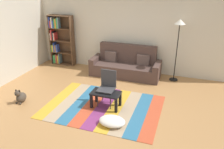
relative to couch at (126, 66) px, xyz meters
name	(u,v)px	position (x,y,z in m)	size (l,w,h in m)	color
ground_plane	(106,105)	(0.07, -2.02, -0.34)	(14.00, 14.00, 0.00)	#B27F4C
back_wall	(133,32)	(0.07, 0.53, 1.01)	(6.80, 0.10, 2.70)	silver
left_wall	(11,36)	(-3.33, -1.27, 1.01)	(0.10, 5.50, 2.70)	beige
rug	(103,107)	(0.02, -2.14, -0.33)	(2.85, 2.05, 0.01)	gold
couch	(126,66)	(0.00, 0.00, 0.00)	(2.26, 0.80, 1.00)	#4C3833
bookshelf	(59,40)	(-2.61, 0.29, 0.56)	(0.90, 0.28, 1.80)	brown
coffee_table	(106,95)	(0.09, -2.13, -0.01)	(0.72, 0.41, 0.40)	black
pouf	(112,121)	(0.49, -2.80, -0.24)	(0.59, 0.44, 0.18)	white
dog	(21,97)	(-2.09, -2.62, -0.18)	(0.22, 0.35, 0.40)	#473D33
standing_lamp	(179,30)	(1.56, 0.12, 1.26)	(0.32, 0.32, 1.91)	black
tv_remote	(109,92)	(0.16, -2.09, 0.08)	(0.04, 0.15, 0.02)	black
folding_chair	(107,85)	(0.07, -1.94, 0.20)	(0.40, 0.40, 0.90)	#38383D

